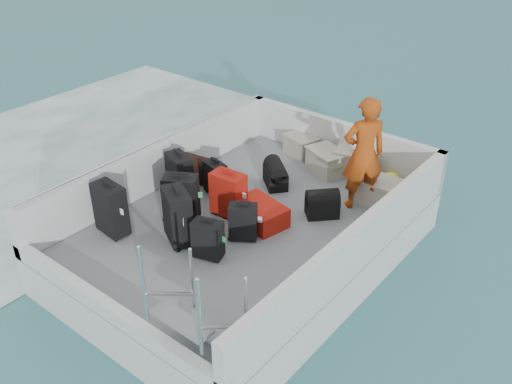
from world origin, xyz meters
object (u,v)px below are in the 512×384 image
at_px(suitcase_3, 178,217).
at_px(suitcase_7, 243,222).
at_px(crate_2, 356,163).
at_px(passenger, 364,154).
at_px(suitcase_6, 208,240).
at_px(crate_3, 376,192).
at_px(crate_1, 327,162).
at_px(crate_0, 300,146).
at_px(suitcase_2, 215,179).
at_px(suitcase_1, 180,176).
at_px(suitcase_5, 228,195).
at_px(suitcase_0, 111,210).
at_px(suitcase_8, 260,213).
at_px(suitcase_4, 181,199).

xyz_separation_m(suitcase_3, suitcase_7, (0.65, 0.56, -0.11)).
xyz_separation_m(crate_2, passenger, (0.53, -0.82, 0.65)).
xyz_separation_m(suitcase_6, crate_3, (1.02, 2.53, -0.08)).
xyz_separation_m(crate_1, passenger, (0.92, -0.56, 0.66)).
distance_m(crate_0, crate_3, 1.88).
distance_m(suitcase_2, crate_3, 2.40).
height_order(suitcase_1, crate_3, suitcase_1).
relative_size(suitcase_2, suitcase_5, 0.80).
height_order(crate_1, crate_3, crate_3).
height_order(crate_1, crate_2, crate_2).
bearing_deg(crate_0, suitcase_0, -100.16).
xyz_separation_m(suitcase_6, crate_1, (-0.06, 2.86, -0.08)).
relative_size(suitcase_1, suitcase_3, 0.90).
bearing_deg(suitcase_2, suitcase_5, -15.72).
bearing_deg(passenger, suitcase_6, 20.30).
distance_m(suitcase_2, crate_1, 1.88).
bearing_deg(crate_1, crate_2, 33.84).
xyz_separation_m(suitcase_7, passenger, (0.77, 1.72, 0.59)).
height_order(suitcase_0, suitcase_7, suitcase_0).
height_order(suitcase_2, suitcase_5, suitcase_5).
bearing_deg(suitcase_8, crate_2, 3.53).
distance_m(suitcase_7, crate_2, 2.55).
distance_m(crate_0, passenger, 1.94).
distance_m(suitcase_3, suitcase_6, 0.57).
distance_m(suitcase_4, suitcase_6, 0.97).
height_order(suitcase_8, crate_0, crate_0).
xyz_separation_m(suitcase_5, suitcase_6, (0.46, -0.92, -0.07)).
bearing_deg(crate_2, suitcase_2, -125.05).
xyz_separation_m(suitcase_5, crate_0, (-0.30, 2.20, -0.17)).
bearing_deg(crate_0, suitcase_7, -71.56).
relative_size(suitcase_0, suitcase_4, 1.05).
bearing_deg(suitcase_7, suitcase_6, -132.59).
xyz_separation_m(suitcase_3, suitcase_5, (0.10, 0.90, -0.05)).
bearing_deg(crate_0, crate_2, 0.00).
height_order(suitcase_6, suitcase_8, suitcase_6).
height_order(suitcase_6, crate_2, suitcase_6).
height_order(suitcase_3, crate_2, suitcase_3).
bearing_deg(passenger, suitcase_4, -1.55).
distance_m(suitcase_8, crate_3, 1.80).
bearing_deg(suitcase_0, suitcase_5, 60.56).
relative_size(suitcase_3, crate_2, 1.16).
relative_size(suitcase_4, crate_2, 1.07).
bearing_deg(suitcase_0, suitcase_7, 39.43).
xyz_separation_m(suitcase_5, crate_3, (1.48, 1.61, -0.14)).
xyz_separation_m(suitcase_6, crate_0, (-0.76, 3.13, -0.11)).
xyz_separation_m(suitcase_3, crate_3, (1.58, 2.51, -0.19)).
bearing_deg(suitcase_5, passenger, 42.40).
relative_size(suitcase_0, suitcase_8, 0.98).
bearing_deg(suitcase_8, crate_1, 14.51).
relative_size(suitcase_6, crate_1, 0.87).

